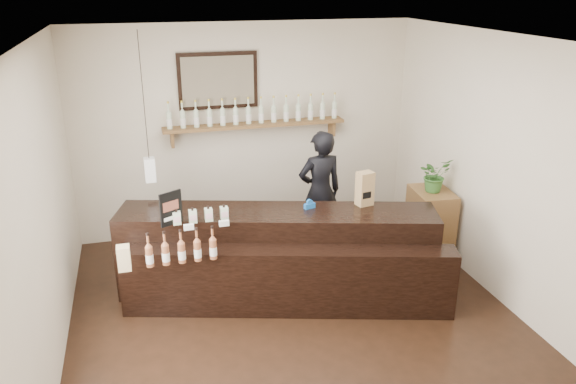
# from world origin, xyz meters

# --- Properties ---
(ground) EXTENTS (5.00, 5.00, 0.00)m
(ground) POSITION_xyz_m (0.00, 0.00, 0.00)
(ground) COLOR black
(ground) RESTS_ON ground
(room_shell) EXTENTS (5.00, 5.00, 5.00)m
(room_shell) POSITION_xyz_m (0.00, 0.00, 1.70)
(room_shell) COLOR beige
(room_shell) RESTS_ON ground
(back_wall_decor) EXTENTS (2.66, 0.96, 1.69)m
(back_wall_decor) POSITION_xyz_m (-0.14, 2.37, 1.75)
(back_wall_decor) COLOR brown
(back_wall_decor) RESTS_ON ground
(counter) EXTENTS (3.47, 1.86, 1.12)m
(counter) POSITION_xyz_m (-0.04, 0.57, 0.45)
(counter) COLOR black
(counter) RESTS_ON ground
(promo_sign) EXTENTS (0.23, 0.14, 0.35)m
(promo_sign) POSITION_xyz_m (-1.14, 0.65, 1.14)
(promo_sign) COLOR black
(promo_sign) RESTS_ON counter
(paper_bag) EXTENTS (0.20, 0.16, 0.38)m
(paper_bag) POSITION_xyz_m (0.94, 0.63, 1.15)
(paper_bag) COLOR olive
(paper_bag) RESTS_ON counter
(tape_dispenser) EXTENTS (0.13, 0.08, 0.10)m
(tape_dispenser) POSITION_xyz_m (0.33, 0.69, 1.00)
(tape_dispenser) COLOR #1758A6
(tape_dispenser) RESTS_ON counter
(side_cabinet) EXTENTS (0.50, 0.65, 0.88)m
(side_cabinet) POSITION_xyz_m (2.00, 0.99, 0.44)
(side_cabinet) COLOR brown
(side_cabinet) RESTS_ON ground
(potted_plant) EXTENTS (0.45, 0.42, 0.41)m
(potted_plant) POSITION_xyz_m (2.00, 0.99, 1.09)
(potted_plant) COLOR #376D2B
(potted_plant) RESTS_ON side_cabinet
(shopkeeper) EXTENTS (0.69, 0.48, 1.79)m
(shopkeeper) POSITION_xyz_m (0.74, 1.55, 0.89)
(shopkeeper) COLOR black
(shopkeeper) RESTS_ON ground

